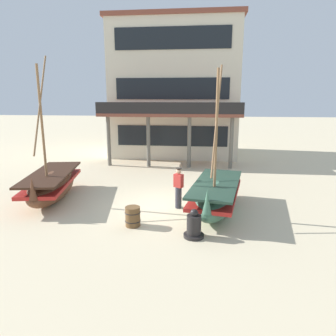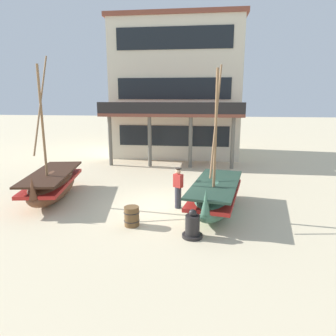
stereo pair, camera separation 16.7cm
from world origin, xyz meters
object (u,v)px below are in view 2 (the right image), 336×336
at_px(fishing_boat_near_left, 215,196).
at_px(fisherman_by_hull, 178,188).
at_px(wooden_barrel, 132,216).
at_px(harbor_building_main, 178,90).
at_px(fishing_boat_centre_large, 52,184).
at_px(capstan_winch, 192,226).

height_order(fishing_boat_near_left, fisherman_by_hull, fishing_boat_near_left).
distance_m(fishing_boat_near_left, wooden_barrel, 3.41).
relative_size(fishing_boat_near_left, harbor_building_main, 0.56).
bearing_deg(wooden_barrel, fisherman_by_hull, 54.03).
bearing_deg(wooden_barrel, fishing_boat_centre_large, 149.53).
bearing_deg(wooden_barrel, harbor_building_main, 89.16).
relative_size(capstan_winch, wooden_barrel, 1.36).
distance_m(fishing_boat_near_left, fisherman_by_hull, 1.52).
distance_m(fisherman_by_hull, harbor_building_main, 13.13).
xyz_separation_m(fishing_boat_near_left, capstan_winch, (-0.78, -2.36, -0.29)).
distance_m(fishing_boat_centre_large, fisherman_by_hull, 5.64).
xyz_separation_m(wooden_barrel, harbor_building_main, (0.21, 14.39, 4.59)).
bearing_deg(fishing_boat_centre_large, fisherman_by_hull, -4.78).
xyz_separation_m(fishing_boat_centre_large, wooden_barrel, (4.17, -2.46, -0.32)).
relative_size(fishing_boat_near_left, fishing_boat_centre_large, 0.91).
height_order(fisherman_by_hull, harbor_building_main, harbor_building_main).
relative_size(fisherman_by_hull, capstan_winch, 1.77).
bearing_deg(capstan_winch, wooden_barrel, 163.29).
xyz_separation_m(fishing_boat_near_left, wooden_barrel, (-2.93, -1.71, -0.32)).
height_order(fisherman_by_hull, capstan_winch, fisherman_by_hull).
bearing_deg(harbor_building_main, capstan_winch, -82.64).
bearing_deg(harbor_building_main, wooden_barrel, -90.84).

